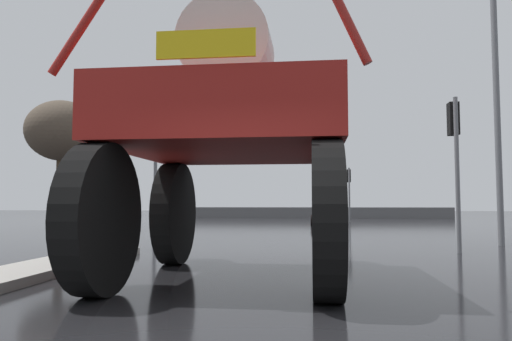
# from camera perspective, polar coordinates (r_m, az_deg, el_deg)

# --- Properties ---
(ground_plane) EXTENTS (120.00, 120.00, 0.00)m
(ground_plane) POSITION_cam_1_polar(r_m,az_deg,el_deg) (21.80, 4.31, -7.11)
(ground_plane) COLOR black
(median_island) EXTENTS (1.18, 8.85, 0.15)m
(median_island) POSITION_cam_1_polar(r_m,az_deg,el_deg) (8.61, -27.67, -11.13)
(median_island) COLOR #9E9B93
(median_island) RESTS_ON ground
(oversize_sprayer) EXTENTS (4.30, 5.52, 4.99)m
(oversize_sprayer) POSITION_cam_1_polar(r_m,az_deg,el_deg) (8.07, -2.74, 3.42)
(oversize_sprayer) COLOR black
(oversize_sprayer) RESTS_ON ground
(sedan_ahead) EXTENTS (1.95, 4.13, 1.52)m
(sedan_ahead) POSITION_cam_1_polar(r_m,az_deg,el_deg) (27.52, 8.48, -4.92)
(sedan_ahead) COLOR maroon
(sedan_ahead) RESTS_ON ground
(traffic_signal_near_left) EXTENTS (0.24, 0.54, 3.72)m
(traffic_signal_near_left) POSITION_cam_1_polar(r_m,az_deg,el_deg) (13.98, -17.44, 2.39)
(traffic_signal_near_left) COLOR slate
(traffic_signal_near_left) RESTS_ON ground
(traffic_signal_near_right) EXTENTS (0.24, 0.54, 3.90)m
(traffic_signal_near_right) POSITION_cam_1_polar(r_m,az_deg,el_deg) (13.30, 22.33, 3.41)
(traffic_signal_near_right) COLOR slate
(traffic_signal_near_right) RESTS_ON ground
(traffic_signal_far_left) EXTENTS (0.24, 0.55, 3.56)m
(traffic_signal_far_left) POSITION_cam_1_polar(r_m,az_deg,el_deg) (32.37, 10.89, -1.40)
(traffic_signal_far_left) COLOR slate
(traffic_signal_far_left) RESTS_ON ground
(streetlight_near_right) EXTENTS (2.28, 0.24, 7.81)m
(streetlight_near_right) POSITION_cam_1_polar(r_m,az_deg,el_deg) (16.29, 27.10, 7.76)
(streetlight_near_right) COLOR slate
(streetlight_near_right) RESTS_ON ground
(streetlight_far_left) EXTENTS (2.04, 0.24, 7.15)m
(streetlight_far_left) POSITION_cam_1_polar(r_m,az_deg,el_deg) (25.61, -11.36, 2.47)
(streetlight_far_left) COLOR slate
(streetlight_far_left) RESTS_ON ground
(bare_tree_left) EXTENTS (3.23, 3.23, 5.91)m
(bare_tree_left) POSITION_cam_1_polar(r_m,az_deg,el_deg) (23.84, -21.87, 4.24)
(bare_tree_left) COLOR #473828
(bare_tree_left) RESTS_ON ground
(roadside_barrier) EXTENTS (24.70, 0.24, 0.90)m
(roadside_barrier) POSITION_cam_1_polar(r_m,az_deg,el_deg) (40.82, 5.34, -4.97)
(roadside_barrier) COLOR #59595B
(roadside_barrier) RESTS_ON ground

